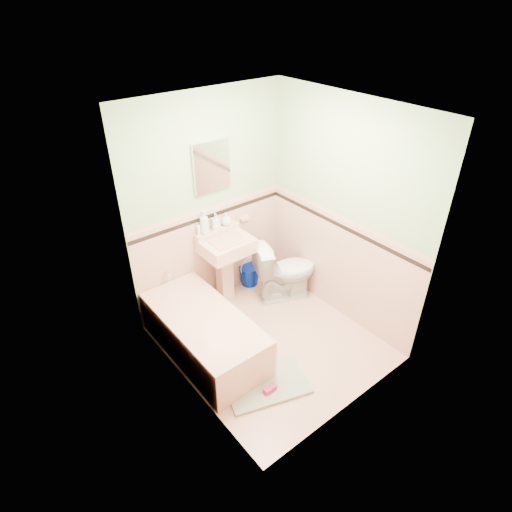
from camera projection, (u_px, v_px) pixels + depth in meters
floor at (270, 341)px, 4.72m from camera, size 2.20×2.20×0.00m
ceiling at (276, 110)px, 3.37m from camera, size 2.20×2.20×0.00m
wall_back at (209, 205)px, 4.77m from camera, size 2.50×0.00×2.50m
wall_front at (364, 302)px, 3.32m from camera, size 2.50×0.00×2.50m
wall_left at (180, 284)px, 3.52m from camera, size 0.00×2.50×2.50m
wall_right at (343, 215)px, 4.57m from camera, size 0.00×2.50×2.50m
wainscot_back at (212, 254)px, 5.11m from camera, size 2.00×0.00×2.00m
wainscot_front at (353, 360)px, 3.68m from camera, size 2.00×0.00×2.00m
wainscot_left at (188, 341)px, 3.88m from camera, size 0.00×2.20×2.20m
wainscot_right at (336, 265)px, 4.92m from camera, size 0.00×2.20×2.20m
accent_back at (210, 216)px, 4.83m from camera, size 2.00×0.00×2.00m
accent_front at (360, 314)px, 3.41m from camera, size 2.00×0.00×2.00m
accent_left at (184, 296)px, 3.60m from camera, size 0.00×2.20×2.20m
accent_right at (341, 226)px, 4.63m from camera, size 0.00×2.20×2.20m
cap_back at (210, 208)px, 4.77m from camera, size 2.00×0.00×2.00m
cap_front at (362, 304)px, 3.35m from camera, size 2.00×0.00×2.00m
cap_left at (182, 286)px, 3.55m from camera, size 0.00×2.20×2.20m
cap_right at (342, 218)px, 4.58m from camera, size 0.00×2.20×2.20m
bathtub at (204, 335)px, 4.49m from camera, size 0.70×1.50×0.45m
tub_faucet at (167, 273)px, 4.74m from camera, size 0.04×0.12×0.04m
sink at (227, 272)px, 5.07m from camera, size 0.57×0.48×0.90m
sink_faucet at (219, 231)px, 4.89m from camera, size 0.02×0.02×0.10m
medicine_cabinet at (212, 166)px, 4.53m from camera, size 0.45×0.04×0.56m
soap_dish at (245, 218)px, 5.15m from camera, size 0.12×0.07×0.04m
soap_bottle_left at (204, 222)px, 4.76m from camera, size 0.11×0.11×0.27m
soap_bottle_mid at (215, 221)px, 4.86m from camera, size 0.11×0.11×0.20m
soap_bottle_right at (226, 219)px, 4.94m from camera, size 0.15×0.15×0.16m
tube at (199, 230)px, 4.76m from camera, size 0.05×0.05×0.12m
toilet at (285, 271)px, 5.21m from camera, size 0.85×0.68×0.76m
bucket at (249, 275)px, 5.56m from camera, size 0.35×0.35×0.27m
bath_mat at (266, 383)px, 4.21m from camera, size 0.93×0.76×0.03m
shoe at (270, 389)px, 4.10m from camera, size 0.14×0.07×0.05m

